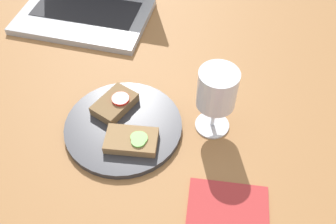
# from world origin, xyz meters

# --- Properties ---
(wooden_table) EXTENTS (1.40, 1.40, 0.03)m
(wooden_table) POSITION_xyz_m (0.00, 0.00, 0.01)
(wooden_table) COLOR #9E6B3D
(wooden_table) RESTS_ON ground
(plate) EXTENTS (0.25, 0.25, 0.01)m
(plate) POSITION_xyz_m (-0.05, -0.07, 0.04)
(plate) COLOR #333338
(plate) RESTS_ON wooden_table
(sandwich_with_cucumber) EXTENTS (0.11, 0.08, 0.02)m
(sandwich_with_cucumber) POSITION_xyz_m (-0.02, -0.11, 0.05)
(sandwich_with_cucumber) COLOR #937047
(sandwich_with_cucumber) RESTS_ON plate
(sandwich_with_tomato) EXTENTS (0.09, 0.11, 0.03)m
(sandwich_with_tomato) POSITION_xyz_m (-0.08, -0.03, 0.06)
(sandwich_with_tomato) COLOR brown
(sandwich_with_tomato) RESTS_ON plate
(wine_glass) EXTENTS (0.08, 0.08, 0.16)m
(wine_glass) POSITION_xyz_m (0.13, -0.02, 0.14)
(wine_glass) COLOR white
(wine_glass) RESTS_ON wooden_table
(napkin) EXTENTS (0.16, 0.15, 0.00)m
(napkin) POSITION_xyz_m (0.19, -0.21, 0.03)
(napkin) COLOR #B23333
(napkin) RESTS_ON wooden_table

